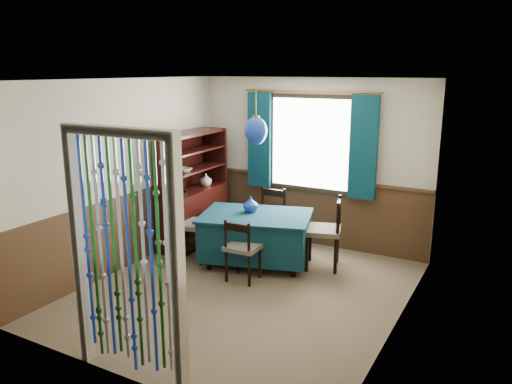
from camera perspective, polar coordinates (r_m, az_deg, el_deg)
The scene contains 22 objects.
floor at distance 6.15m, azimuth -1.36°, elevation -11.25°, with size 4.00×4.00×0.00m, color brown.
ceiling at distance 5.57m, azimuth -1.51°, elevation 12.73°, with size 4.00×4.00×0.00m, color silver.
wall_back at distance 7.49m, azimuth 6.31°, elevation 3.31°, with size 3.60×3.60×0.00m, color beige.
wall_front at distance 4.20m, azimuth -15.39°, elevation -5.55°, with size 3.60×3.60×0.00m, color beige.
wall_left at distance 6.80m, azimuth -14.66°, elevation 1.87°, with size 4.00×4.00×0.00m, color beige.
wall_right at distance 5.10m, azimuth 16.34°, elevation -2.19°, with size 4.00×4.00×0.00m, color beige.
wainscot_back at distance 7.65m, azimuth 6.12°, elevation -2.24°, with size 3.60×3.60×0.00m, color #482F1B.
wainscot_front at distance 4.51m, azimuth -14.62°, elevation -14.53°, with size 3.60×3.60×0.00m, color #482F1B.
wainscot_left at distance 6.98m, azimuth -14.20°, elevation -4.18°, with size 4.00×4.00×0.00m, color #482F1B.
wainscot_right at distance 5.35m, azimuth 15.63°, elevation -9.92°, with size 4.00×4.00×0.00m, color #482F1B.
window at distance 7.39m, azimuth 6.22°, elevation 5.54°, with size 1.32×0.12×1.42m, color black.
doorway at distance 4.31m, azimuth -14.66°, elevation -7.84°, with size 1.16×0.12×2.18m, color silver, non-canonical shape.
dining_table at distance 6.83m, azimuth -0.01°, elevation -4.92°, with size 1.69×1.40×0.70m.
chair_near at distance 6.28m, azimuth -1.59°, elevation -6.41°, with size 0.42×0.40×0.82m.
chair_far at distance 7.39m, azimuth 1.44°, elevation -2.90°, with size 0.45×0.43×0.90m.
chair_left at distance 7.03m, azimuth -7.40°, elevation -3.70°, with size 0.53×0.54×0.95m.
chair_right at distance 6.73m, azimuth 7.94°, elevation -4.45°, with size 0.57×0.59×0.97m.
sideboard at distance 7.64m, azimuth -7.23°, elevation -1.54°, with size 0.49×1.33×1.72m.
pendant_lamp at distance 6.51m, azimuth -0.01°, elevation 7.02°, with size 0.29×0.29×0.85m.
vase_table at distance 6.84m, azimuth -0.63°, elevation -1.47°, with size 0.19×0.19×0.20m, color navy.
bowl_shelf at distance 7.26m, azimuth -8.20°, elevation 2.54°, with size 0.24×0.24×0.06m, color beige.
vase_sideboard at distance 7.73m, azimuth -5.75°, elevation 1.49°, with size 0.20×0.20×0.21m, color beige.
Camera 1 is at (2.81, -4.81, 2.61)m, focal length 35.00 mm.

